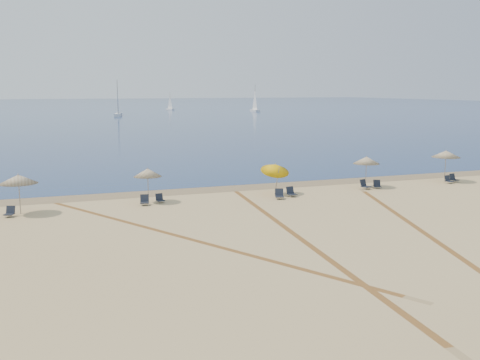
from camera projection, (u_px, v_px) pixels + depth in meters
The scene contains 21 objects.
ground at pixel (421, 299), 20.10m from camera, with size 160.00×160.00×0.00m, color tan.
ocean at pixel (78, 107), 229.34m from camera, with size 500.00×500.00×0.00m, color #0C2151.
wet_sand at pixel (223, 188), 42.42m from camera, with size 500.00×500.00×0.00m, color olive.
umbrella_1 at pixel (18, 179), 33.43m from camera, with size 2.30×2.30×2.53m.
umbrella_2 at pixel (148, 173), 36.91m from camera, with size 1.91×1.91×2.40m.
umbrella_3 at pixel (275, 168), 39.66m from camera, with size 2.09×2.15×2.61m.
umbrella_4 at pixel (366, 160), 42.61m from camera, with size 2.09×2.09×2.49m.
umbrella_5 at pixel (446, 154), 45.23m from camera, with size 2.32×2.32×2.66m.
chair_2 at pixel (10, 212), 33.04m from camera, with size 0.72×0.78×0.64m.
chair_3 at pixel (145, 201), 36.35m from camera, with size 0.68×0.76×0.69m.
chair_4 at pixel (160, 199), 37.14m from camera, with size 0.59×0.67×0.61m.
chair_5 at pixel (279, 194), 38.40m from camera, with size 0.76×0.83×0.71m.
chair_6 at pixel (291, 192), 39.24m from camera, with size 0.66×0.75×0.70m.
chair_7 at pixel (365, 185), 42.19m from camera, with size 0.81×0.87×0.73m.
chair_8 at pixel (377, 185), 42.45m from camera, with size 0.74×0.79×0.65m.
chair_9 at pixel (449, 180), 44.74m from camera, with size 0.60×0.68×0.64m.
chair_10 at pixel (454, 178), 45.44m from camera, with size 0.65×0.73×0.67m.
sailboat_0 at pixel (255, 103), 185.80m from camera, with size 1.74×6.11×9.03m.
sailboat_2 at pixel (170, 105), 200.26m from camera, with size 2.33×4.39×6.34m.
sailboat_3 at pixel (118, 105), 154.42m from camera, with size 3.06×6.98×10.09m.
tire_tracks at pixel (297, 236), 28.78m from camera, with size 49.43×43.36×0.00m.
Camera 1 is at (-12.64, -15.79, 7.65)m, focal length 40.91 mm.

